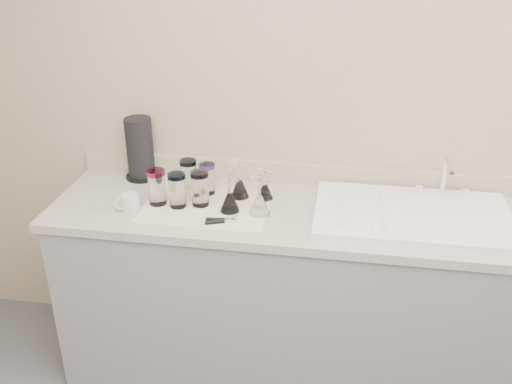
% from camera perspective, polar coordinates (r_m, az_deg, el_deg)
% --- Properties ---
extents(room_envelope, '(3.54, 3.50, 2.52)m').
position_cam_1_polar(room_envelope, '(1.15, -3.74, -0.04)').
color(room_envelope, '#4F4F53').
rests_on(room_envelope, ground).
extents(counter_unit, '(2.06, 0.62, 0.90)m').
position_cam_1_polar(counter_unit, '(2.74, 2.54, -10.12)').
color(counter_unit, slate).
rests_on(counter_unit, ground).
extents(sink_unit, '(0.82, 0.50, 0.22)m').
position_cam_1_polar(sink_unit, '(2.50, 15.43, -2.22)').
color(sink_unit, white).
rests_on(sink_unit, counter_unit).
extents(dish_towel, '(0.55, 0.42, 0.01)m').
position_cam_1_polar(dish_towel, '(2.53, -4.92, -1.36)').
color(dish_towel, white).
rests_on(dish_towel, counter_unit).
extents(tumbler_cyan, '(0.08, 0.08, 0.16)m').
position_cam_1_polar(tumbler_cyan, '(2.63, -6.75, 1.63)').
color(tumbler_cyan, white).
rests_on(tumbler_cyan, dish_towel).
extents(tumbler_purple, '(0.07, 0.07, 0.14)m').
position_cam_1_polar(tumbler_purple, '(2.61, -4.90, 1.37)').
color(tumbler_purple, white).
rests_on(tumbler_purple, dish_towel).
extents(tumbler_magenta, '(0.08, 0.08, 0.16)m').
position_cam_1_polar(tumbler_magenta, '(2.53, -9.88, 0.50)').
color(tumbler_magenta, white).
rests_on(tumbler_magenta, dish_towel).
extents(tumbler_blue, '(0.08, 0.08, 0.16)m').
position_cam_1_polar(tumbler_blue, '(2.50, -7.88, 0.20)').
color(tumbler_blue, white).
rests_on(tumbler_blue, dish_towel).
extents(tumbler_lavender, '(0.08, 0.08, 0.16)m').
position_cam_1_polar(tumbler_lavender, '(2.50, -5.63, 0.37)').
color(tumbler_lavender, white).
rests_on(tumbler_lavender, dish_towel).
extents(goblet_back_left, '(0.09, 0.09, 0.15)m').
position_cam_1_polar(goblet_back_left, '(2.57, -1.63, 0.59)').
color(goblet_back_left, white).
rests_on(goblet_back_left, dish_towel).
extents(goblet_back_right, '(0.07, 0.07, 0.13)m').
position_cam_1_polar(goblet_back_right, '(2.56, 0.91, 0.29)').
color(goblet_back_right, white).
rests_on(goblet_back_right, dish_towel).
extents(goblet_front_left, '(0.09, 0.09, 0.15)m').
position_cam_1_polar(goblet_front_left, '(2.45, -2.65, -0.79)').
color(goblet_front_left, white).
rests_on(goblet_front_left, dish_towel).
extents(goblet_front_right, '(0.09, 0.09, 0.16)m').
position_cam_1_polar(goblet_front_right, '(2.43, 0.34, -0.98)').
color(goblet_front_right, white).
rests_on(goblet_front_right, dish_towel).
extents(can_opener, '(0.13, 0.07, 0.02)m').
position_cam_1_polar(can_opener, '(2.38, -3.49, -2.86)').
color(can_opener, silver).
rests_on(can_opener, dish_towel).
extents(white_mug, '(0.12, 0.10, 0.08)m').
position_cam_1_polar(white_mug, '(2.53, -12.52, -1.08)').
color(white_mug, silver).
rests_on(white_mug, counter_unit).
extents(paper_towel_roll, '(0.16, 0.16, 0.30)m').
position_cam_1_polar(paper_towel_roll, '(2.81, -11.53, 4.22)').
color(paper_towel_roll, black).
rests_on(paper_towel_roll, counter_unit).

